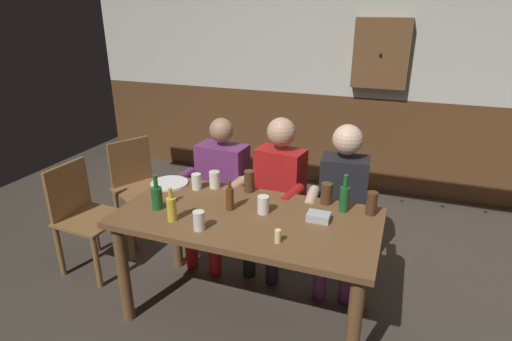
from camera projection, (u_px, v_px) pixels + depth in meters
name	position (u px, v px, depth m)	size (l,w,h in m)	color
ground_plane	(250.00, 309.00, 2.96)	(7.09, 7.09, 0.00)	#423A33
back_wall_upper	(332.00, 30.00, 4.46)	(5.91, 0.12, 1.39)	beige
back_wall_wainscot	(325.00, 139.00, 4.92)	(5.91, 0.12, 1.08)	brown
dining_table	(247.00, 231.00, 2.68)	(1.66, 0.83, 0.77)	brown
person_0	(218.00, 184.00, 3.40)	(0.56, 0.55, 1.19)	#6B2D66
person_1	(276.00, 188.00, 3.24)	(0.55, 0.56, 1.24)	#AD1919
person_2	(342.00, 200.00, 3.07)	(0.51, 0.55, 1.23)	black
chair_empty_near_right	(83.00, 214.00, 3.28)	(0.46, 0.46, 0.88)	brown
chair_empty_near_left	(138.00, 185.00, 3.83)	(0.59, 0.59, 0.88)	brown
table_candle	(278.00, 236.00, 2.32)	(0.04, 0.04, 0.08)	#F9E08C
condiment_caddy	(319.00, 217.00, 2.57)	(0.14, 0.10, 0.05)	#B2B7BC
plate_0	(169.00, 183.00, 3.10)	(0.28, 0.28, 0.01)	white
bottle_0	(344.00, 197.00, 2.66)	(0.06, 0.06, 0.25)	#195923
bottle_1	(172.00, 208.00, 2.55)	(0.06, 0.06, 0.22)	gold
bottle_2	(230.00, 198.00, 2.69)	(0.05, 0.05, 0.21)	#593314
bottle_3	(157.00, 197.00, 2.70)	(0.07, 0.07, 0.24)	#195923
pint_glass_0	(197.00, 182.00, 3.00)	(0.07, 0.07, 0.12)	white
pint_glass_1	(215.00, 180.00, 3.02)	(0.08, 0.08, 0.12)	white
pint_glass_2	(249.00, 181.00, 2.95)	(0.07, 0.07, 0.16)	#4C2D19
pint_glass_3	(199.00, 221.00, 2.45)	(0.07, 0.07, 0.12)	white
pint_glass_4	(372.00, 203.00, 2.63)	(0.07, 0.07, 0.15)	#4C2D19
pint_glass_5	(327.00, 194.00, 2.77)	(0.08, 0.08, 0.15)	#4C2D19
pint_glass_6	(263.00, 205.00, 2.65)	(0.08, 0.08, 0.12)	white
wall_dart_cabinet	(381.00, 54.00, 4.25)	(0.56, 0.15, 0.70)	brown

